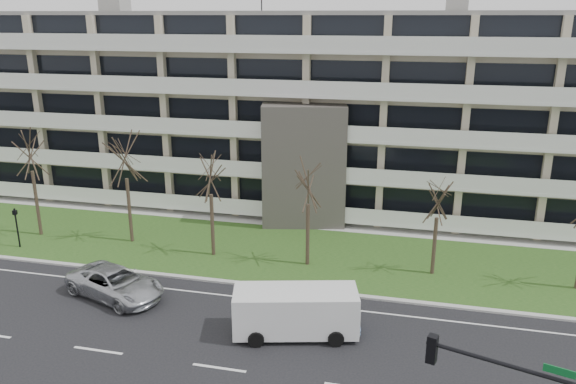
% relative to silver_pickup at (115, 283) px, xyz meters
% --- Properties ---
extents(ground, '(160.00, 160.00, 0.00)m').
position_rel_silver_pickup_xyz_m(ground, '(7.87, -5.01, -0.82)').
color(ground, black).
rests_on(ground, ground).
extents(grass_verge, '(90.00, 10.00, 0.06)m').
position_rel_silver_pickup_xyz_m(grass_verge, '(7.87, 7.99, -0.79)').
color(grass_verge, '#1E4517').
rests_on(grass_verge, ground).
extents(curb, '(90.00, 0.35, 0.12)m').
position_rel_silver_pickup_xyz_m(curb, '(7.87, 2.99, -0.76)').
color(curb, '#B2B2AD').
rests_on(curb, ground).
extents(sidewalk, '(90.00, 2.00, 0.08)m').
position_rel_silver_pickup_xyz_m(sidewalk, '(7.87, 13.49, -0.78)').
color(sidewalk, '#B2B2AD').
rests_on(sidewalk, ground).
extents(lane_edge_line, '(90.00, 0.12, 0.01)m').
position_rel_silver_pickup_xyz_m(lane_edge_line, '(7.87, 1.49, -0.81)').
color(lane_edge_line, white).
rests_on(lane_edge_line, ground).
extents(apartment_building, '(60.50, 15.10, 18.75)m').
position_rel_silver_pickup_xyz_m(apartment_building, '(7.86, 20.31, 6.80)').
color(apartment_building, '#C3B698').
rests_on(apartment_building, ground).
extents(silver_pickup, '(6.45, 4.51, 1.63)m').
position_rel_silver_pickup_xyz_m(silver_pickup, '(0.00, 0.00, 0.00)').
color(silver_pickup, '#B8BABF').
rests_on(silver_pickup, ground).
extents(blue_sedan, '(5.07, 2.62, 1.59)m').
position_rel_silver_pickup_xyz_m(blue_sedan, '(11.24, -1.02, -0.02)').
color(blue_sedan, '#7FA2DC').
rests_on(blue_sedan, ground).
extents(white_van, '(6.37, 3.60, 2.33)m').
position_rel_silver_pickup_xyz_m(white_van, '(10.64, -1.45, 0.58)').
color(white_van, white).
rests_on(white_van, ground).
extents(pedestrian_signal, '(0.29, 0.24, 2.81)m').
position_rel_silver_pickup_xyz_m(pedestrian_signal, '(-9.87, 4.75, 0.97)').
color(pedestrian_signal, black).
rests_on(pedestrian_signal, ground).
extents(tree_1, '(4.23, 4.23, 8.47)m').
position_rel_silver_pickup_xyz_m(tree_1, '(-9.93, 7.09, 5.77)').
color(tree_1, '#382B21').
rests_on(tree_1, ground).
extents(tree_2, '(4.07, 4.07, 8.14)m').
position_rel_silver_pickup_xyz_m(tree_2, '(-2.99, 7.43, 5.51)').
color(tree_2, '#382B21').
rests_on(tree_2, ground).
extents(tree_3, '(3.73, 3.73, 7.46)m').
position_rel_silver_pickup_xyz_m(tree_3, '(3.31, 6.56, 4.98)').
color(tree_3, '#382B21').
rests_on(tree_3, ground).
extents(tree_4, '(3.58, 3.58, 7.17)m').
position_rel_silver_pickup_xyz_m(tree_4, '(9.58, 6.49, 4.75)').
color(tree_4, '#382B21').
rests_on(tree_4, ground).
extents(tree_5, '(3.25, 3.25, 6.50)m').
position_rel_silver_pickup_xyz_m(tree_5, '(17.20, 6.93, 4.23)').
color(tree_5, '#382B21').
rests_on(tree_5, ground).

